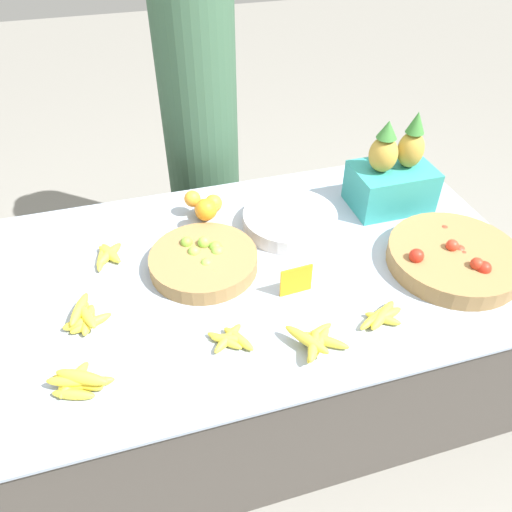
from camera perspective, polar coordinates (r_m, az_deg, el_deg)
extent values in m
plane|color=gray|center=(2.22, 0.00, -13.57)|extent=(12.00, 12.00, 0.00)
cube|color=#4C4742|center=(1.98, 0.00, -8.26)|extent=(1.81, 1.07, 0.62)
cube|color=#99A8BC|center=(1.75, 0.00, -1.40)|extent=(1.89, 1.11, 0.01)
cylinder|color=olive|center=(1.74, -6.00, -0.60)|extent=(0.38, 0.38, 0.06)
sphere|color=#89BC42|center=(1.76, -5.95, 1.56)|extent=(0.05, 0.05, 0.05)
sphere|color=#7AB238|center=(1.75, -4.63, 0.92)|extent=(0.05, 0.05, 0.05)
sphere|color=#89BC42|center=(1.73, -4.41, 0.42)|extent=(0.05, 0.05, 0.05)
sphere|color=#7AB238|center=(1.77, -7.93, 1.53)|extent=(0.04, 0.04, 0.04)
sphere|color=#89BC42|center=(1.69, -5.66, -0.96)|extent=(0.05, 0.05, 0.05)
sphere|color=#89BC42|center=(1.74, -7.08, 0.43)|extent=(0.05, 0.05, 0.05)
sphere|color=#7AB238|center=(1.72, -5.65, -1.54)|extent=(0.04, 0.04, 0.04)
sphere|color=#89BC42|center=(1.66, -4.66, -2.26)|extent=(0.04, 0.04, 0.04)
cylinder|color=olive|center=(1.87, 21.66, -0.18)|extent=(0.46, 0.46, 0.07)
sphere|color=red|center=(1.84, 21.52, 1.14)|extent=(0.04, 0.04, 0.04)
sphere|color=red|center=(1.85, 20.73, -0.33)|extent=(0.05, 0.05, 0.05)
sphere|color=red|center=(1.86, 21.30, 0.60)|extent=(0.05, 0.05, 0.05)
sphere|color=red|center=(1.76, 17.87, 0.01)|extent=(0.05, 0.05, 0.05)
sphere|color=red|center=(1.96, 20.62, 2.61)|extent=(0.05, 0.05, 0.05)
sphere|color=red|center=(1.85, 24.03, -1.56)|extent=(0.04, 0.04, 0.04)
sphere|color=red|center=(1.80, 23.93, -0.83)|extent=(0.04, 0.04, 0.04)
sphere|color=red|center=(1.80, 24.58, -1.27)|extent=(0.05, 0.05, 0.05)
sphere|color=red|center=(1.84, 19.96, -0.27)|extent=(0.04, 0.04, 0.04)
sphere|color=red|center=(1.87, 22.51, -0.15)|extent=(0.05, 0.05, 0.05)
sphere|color=red|center=(1.88, 21.75, -0.08)|extent=(0.04, 0.04, 0.04)
sphere|color=red|center=(1.88, 22.14, 0.45)|extent=(0.05, 0.05, 0.05)
sphere|color=red|center=(1.94, 19.82, 2.16)|extent=(0.04, 0.04, 0.04)
sphere|color=red|center=(1.92, 25.04, -0.42)|extent=(0.04, 0.04, 0.04)
sphere|color=orange|center=(1.96, -5.89, 5.10)|extent=(0.07, 0.07, 0.07)
sphere|color=orange|center=(1.97, -5.97, 5.43)|extent=(0.08, 0.08, 0.08)
sphere|color=orange|center=(2.00, -4.88, 6.03)|extent=(0.07, 0.07, 0.07)
sphere|color=orange|center=(1.86, -5.72, 5.30)|extent=(0.08, 0.08, 0.08)
sphere|color=orange|center=(1.96, -7.27, 6.51)|extent=(0.06, 0.06, 0.06)
cylinder|color=silver|center=(1.92, 3.89, 4.10)|extent=(0.36, 0.36, 0.06)
cube|color=orange|center=(1.62, 4.61, -2.80)|extent=(0.11, 0.01, 0.11)
cube|color=teal|center=(2.08, 15.12, 7.66)|extent=(0.31, 0.22, 0.17)
ellipsoid|color=#B28E38|center=(1.97, 14.34, 11.18)|extent=(0.11, 0.11, 0.14)
cone|color=#387A33|center=(1.93, 14.84, 13.82)|extent=(0.08, 0.08, 0.07)
ellipsoid|color=#B28E38|center=(2.03, 17.26, 11.54)|extent=(0.10, 0.10, 0.14)
cone|color=#387A33|center=(1.98, 17.90, 14.36)|extent=(0.07, 0.07, 0.08)
ellipsoid|color=yellow|center=(1.63, -19.28, -7.26)|extent=(0.12, 0.05, 0.04)
ellipsoid|color=yellow|center=(1.62, -18.32, -7.30)|extent=(0.13, 0.07, 0.03)
ellipsoid|color=yellow|center=(1.63, -18.62, -6.91)|extent=(0.06, 0.13, 0.03)
ellipsoid|color=yellow|center=(1.65, -19.30, -6.43)|extent=(0.07, 0.12, 0.03)
ellipsoid|color=yellow|center=(1.61, -18.73, -6.56)|extent=(0.07, 0.12, 0.03)
ellipsoid|color=yellow|center=(1.64, -19.54, -5.72)|extent=(0.08, 0.14, 0.03)
ellipsoid|color=yellow|center=(1.50, 7.15, -9.98)|extent=(0.13, 0.13, 0.03)
ellipsoid|color=yellow|center=(1.51, 7.80, -9.52)|extent=(0.14, 0.12, 0.03)
ellipsoid|color=yellow|center=(1.53, 7.04, -8.70)|extent=(0.12, 0.07, 0.03)
ellipsoid|color=yellow|center=(1.46, 6.60, -10.13)|extent=(0.09, 0.12, 0.03)
ellipsoid|color=yellow|center=(1.47, 5.83, -9.48)|extent=(0.11, 0.15, 0.03)
ellipsoid|color=yellow|center=(1.60, 14.31, -6.95)|extent=(0.10, 0.09, 0.03)
ellipsoid|color=yellow|center=(1.61, 14.28, -6.57)|extent=(0.14, 0.12, 0.03)
ellipsoid|color=yellow|center=(1.61, 14.39, -6.70)|extent=(0.14, 0.06, 0.03)
ellipsoid|color=yellow|center=(1.61, 13.64, -6.72)|extent=(0.16, 0.09, 0.03)
ellipsoid|color=yellow|center=(1.50, -3.61, -9.62)|extent=(0.10, 0.10, 0.03)
ellipsoid|color=yellow|center=(1.50, -3.22, -9.36)|extent=(0.12, 0.11, 0.03)
ellipsoid|color=yellow|center=(1.50, -2.00, -9.44)|extent=(0.09, 0.12, 0.03)
ellipsoid|color=yellow|center=(1.50, -3.03, -9.48)|extent=(0.12, 0.07, 0.03)
ellipsoid|color=yellow|center=(1.50, -20.07, -13.13)|extent=(0.10, 0.12, 0.03)
ellipsoid|color=yellow|center=(1.49, -19.70, -13.44)|extent=(0.15, 0.11, 0.03)
ellipsoid|color=yellow|center=(1.48, -18.78, -13.66)|extent=(0.15, 0.04, 0.03)
ellipsoid|color=yellow|center=(1.47, -20.14, -14.64)|extent=(0.12, 0.07, 0.03)
ellipsoid|color=yellow|center=(1.45, -19.30, -12.93)|extent=(0.15, 0.11, 0.04)
ellipsoid|color=yellow|center=(1.47, -20.80, -13.26)|extent=(0.12, 0.06, 0.03)
ellipsoid|color=yellow|center=(1.84, -17.23, -0.26)|extent=(0.05, 0.14, 0.03)
ellipsoid|color=yellow|center=(1.85, -16.44, 0.18)|extent=(0.11, 0.13, 0.03)
ellipsoid|color=yellow|center=(1.85, -16.39, 0.19)|extent=(0.09, 0.12, 0.03)
ellipsoid|color=yellow|center=(1.86, -16.28, 0.38)|extent=(0.08, 0.12, 0.03)
cylinder|color=#385B42|center=(2.40, -6.36, 14.28)|extent=(0.35, 0.35, 1.50)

